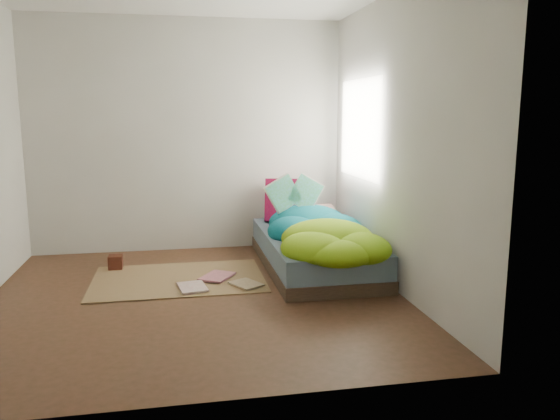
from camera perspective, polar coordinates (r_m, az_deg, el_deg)
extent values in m
cube|color=#3F2A18|center=(4.79, -8.67, -9.03)|extent=(3.50, 3.50, 0.00)
cube|color=beige|center=(6.28, -9.63, 7.59)|extent=(3.50, 0.04, 2.60)
cube|color=beige|center=(2.79, -7.95, 4.66)|extent=(3.50, 0.04, 2.60)
cube|color=beige|center=(4.91, 11.90, 6.85)|extent=(0.04, 3.50, 2.60)
cube|color=white|center=(5.74, 8.32, 8.40)|extent=(0.01, 1.00, 1.20)
cube|color=#32291B|center=(5.62, 3.58, -5.40)|extent=(1.00, 2.00, 0.12)
cube|color=slate|center=(5.58, 3.60, -3.71)|extent=(0.98, 1.96, 0.22)
cube|color=brown|center=(5.31, -10.54, -7.10)|extent=(1.60, 1.10, 0.01)
cube|color=beige|center=(6.20, 3.01, -0.61)|extent=(0.63, 0.39, 0.14)
cube|color=#4E0526|center=(6.18, 0.68, 0.98)|extent=(0.50, 0.27, 0.48)
cube|color=#3C0E0D|center=(5.77, -16.80, -5.22)|extent=(0.14, 0.14, 0.14)
imported|color=beige|center=(4.96, -10.47, -8.11)|extent=(0.28, 0.35, 0.02)
imported|color=#C16F78|center=(5.30, -7.80, -6.80)|extent=(0.39, 0.41, 0.03)
imported|color=tan|center=(4.96, -4.53, -7.99)|extent=(0.33, 0.35, 0.02)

